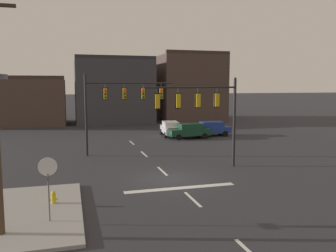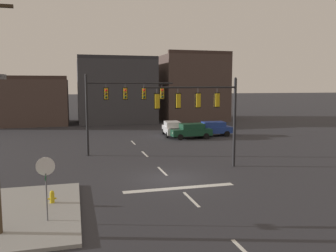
{
  "view_description": "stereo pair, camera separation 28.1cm",
  "coord_description": "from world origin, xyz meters",
  "px_view_note": "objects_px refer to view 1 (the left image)",
  "views": [
    {
      "loc": [
        -5.83,
        -20.1,
        5.76
      ],
      "look_at": [
        0.45,
        2.19,
        3.02
      ],
      "focal_mm": 37.29,
      "sensor_mm": 36.0,
      "label": 1
    },
    {
      "loc": [
        -5.56,
        -20.18,
        5.76
      ],
      "look_at": [
        0.45,
        2.19,
        3.02
      ],
      "focal_mm": 37.29,
      "sensor_mm": 36.0,
      "label": 2
    }
  ],
  "objects_px": {
    "signal_mast_near_side": "(205,106)",
    "signal_mast_far_side": "(117,99)",
    "stop_sign": "(48,174)",
    "car_lot_farside": "(189,131)",
    "car_lot_middle": "(171,128)",
    "car_lot_nearside": "(211,128)",
    "fire_hydrant": "(54,200)"
  },
  "relations": [
    {
      "from": "signal_mast_near_side",
      "to": "fire_hydrant",
      "type": "relative_size",
      "value": 9.03
    },
    {
      "from": "signal_mast_near_side",
      "to": "car_lot_nearside",
      "type": "xyz_separation_m",
      "value": [
        6.58,
        14.55,
        -3.45
      ]
    },
    {
      "from": "stop_sign",
      "to": "fire_hydrant",
      "type": "bearing_deg",
      "value": 88.52
    },
    {
      "from": "car_lot_nearside",
      "to": "fire_hydrant",
      "type": "distance_m",
      "value": 25.3
    },
    {
      "from": "stop_sign",
      "to": "car_lot_farside",
      "type": "relative_size",
      "value": 0.63
    },
    {
      "from": "stop_sign",
      "to": "car_lot_middle",
      "type": "height_order",
      "value": "stop_sign"
    },
    {
      "from": "stop_sign",
      "to": "signal_mast_near_side",
      "type": "bearing_deg",
      "value": 36.54
    },
    {
      "from": "signal_mast_near_side",
      "to": "car_lot_farside",
      "type": "xyz_separation_m",
      "value": [
        3.61,
        13.39,
        -3.45
      ]
    },
    {
      "from": "signal_mast_near_side",
      "to": "car_lot_farside",
      "type": "height_order",
      "value": "signal_mast_near_side"
    },
    {
      "from": "signal_mast_far_side",
      "to": "car_lot_middle",
      "type": "xyz_separation_m",
      "value": [
        7.18,
        9.01,
        -3.71
      ]
    },
    {
      "from": "car_lot_middle",
      "to": "car_lot_farside",
      "type": "relative_size",
      "value": 1.02
    },
    {
      "from": "stop_sign",
      "to": "fire_hydrant",
      "type": "distance_m",
      "value": 2.89
    },
    {
      "from": "car_lot_middle",
      "to": "car_lot_farside",
      "type": "distance_m",
      "value": 2.8
    },
    {
      "from": "stop_sign",
      "to": "car_lot_nearside",
      "type": "bearing_deg",
      "value": 53.22
    },
    {
      "from": "signal_mast_near_side",
      "to": "signal_mast_far_side",
      "type": "relative_size",
      "value": 0.93
    },
    {
      "from": "car_lot_middle",
      "to": "stop_sign",
      "type": "bearing_deg",
      "value": -117.35
    },
    {
      "from": "car_lot_nearside",
      "to": "car_lot_farside",
      "type": "height_order",
      "value": "same"
    },
    {
      "from": "signal_mast_near_side",
      "to": "stop_sign",
      "type": "bearing_deg",
      "value": -143.46
    },
    {
      "from": "stop_sign",
      "to": "car_lot_farside",
      "type": "xyz_separation_m",
      "value": [
        13.26,
        20.54,
        -1.29
      ]
    },
    {
      "from": "signal_mast_near_side",
      "to": "car_lot_middle",
      "type": "xyz_separation_m",
      "value": [
        2.23,
        15.82,
        -3.45
      ]
    },
    {
      "from": "signal_mast_far_side",
      "to": "fire_hydrant",
      "type": "xyz_separation_m",
      "value": [
        -4.64,
        -11.71,
        -4.24
      ]
    },
    {
      "from": "car_lot_middle",
      "to": "fire_hydrant",
      "type": "height_order",
      "value": "car_lot_middle"
    },
    {
      "from": "signal_mast_near_side",
      "to": "stop_sign",
      "type": "relative_size",
      "value": 2.39
    },
    {
      "from": "signal_mast_far_side",
      "to": "car_lot_farside",
      "type": "relative_size",
      "value": 1.62
    },
    {
      "from": "signal_mast_far_side",
      "to": "fire_hydrant",
      "type": "relative_size",
      "value": 9.69
    },
    {
      "from": "signal_mast_far_side",
      "to": "stop_sign",
      "type": "distance_m",
      "value": 14.92
    },
    {
      "from": "car_lot_middle",
      "to": "fire_hydrant",
      "type": "bearing_deg",
      "value": -119.7
    },
    {
      "from": "car_lot_nearside",
      "to": "car_lot_middle",
      "type": "distance_m",
      "value": 4.53
    },
    {
      "from": "stop_sign",
      "to": "fire_hydrant",
      "type": "relative_size",
      "value": 3.77
    },
    {
      "from": "signal_mast_near_side",
      "to": "car_lot_farside",
      "type": "distance_m",
      "value": 14.29
    },
    {
      "from": "signal_mast_far_side",
      "to": "fire_hydrant",
      "type": "height_order",
      "value": "signal_mast_far_side"
    },
    {
      "from": "stop_sign",
      "to": "fire_hydrant",
      "type": "height_order",
      "value": "stop_sign"
    }
  ]
}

